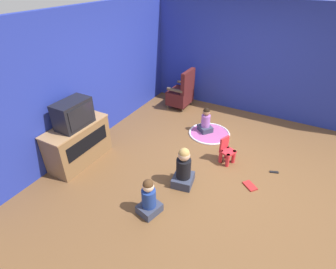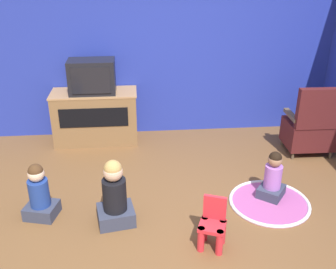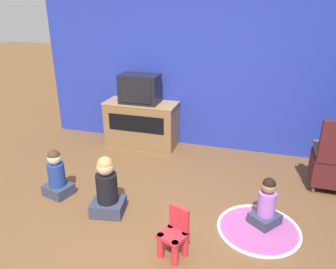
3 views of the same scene
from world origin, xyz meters
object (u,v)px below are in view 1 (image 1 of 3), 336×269
at_px(tv_cabinet, 78,143).
at_px(child_watching_left, 149,199).
at_px(child_watching_right, 206,121).
at_px(black_armchair, 182,93).
at_px(remote_control, 274,172).
at_px(yellow_kid_chair, 227,152).
at_px(book, 250,186).
at_px(television, 73,114).
at_px(child_watching_center, 183,169).

xyz_separation_m(tv_cabinet, child_watching_left, (-0.45, -1.80, -0.12)).
relative_size(tv_cabinet, child_watching_right, 2.09).
relative_size(black_armchair, child_watching_left, 1.60).
bearing_deg(child_watching_left, child_watching_right, 17.32).
xyz_separation_m(black_armchair, child_watching_right, (-0.85, -1.01, -0.13)).
xyz_separation_m(tv_cabinet, black_armchair, (2.94, -0.65, -0.01)).
bearing_deg(child_watching_left, remote_control, -24.81).
distance_m(black_armchair, yellow_kid_chair, 2.44).
bearing_deg(yellow_kid_chair, book, -106.82).
bearing_deg(remote_control, television, 2.31).
xyz_separation_m(yellow_kid_chair, child_watching_center, (-0.92, 0.44, 0.10)).
relative_size(television, child_watching_center, 0.87).
bearing_deg(tv_cabinet, yellow_kid_chair, -62.36).
bearing_deg(black_armchair, book, 48.86).
distance_m(child_watching_center, remote_control, 1.69).
distance_m(tv_cabinet, child_watching_center, 2.00).
distance_m(yellow_kid_chair, child_watching_right, 1.12).
height_order(yellow_kid_chair, child_watching_center, child_watching_center).
xyz_separation_m(television, child_watching_right, (2.09, -1.62, -0.74)).
height_order(tv_cabinet, remote_control, tv_cabinet).
bearing_deg(black_armchair, child_watching_center, 28.11).
bearing_deg(television, tv_cabinet, 90.00).
relative_size(tv_cabinet, book, 4.44).
bearing_deg(book, television, 54.41).
relative_size(tv_cabinet, yellow_kid_chair, 2.39).
relative_size(child_watching_left, child_watching_center, 0.86).
bearing_deg(book, black_armchair, -3.42).
bearing_deg(tv_cabinet, television, -90.00).
bearing_deg(black_armchair, remote_control, 60.34).
bearing_deg(black_armchair, tv_cabinet, -11.25).
bearing_deg(yellow_kid_chair, tv_cabinet, 138.87).
xyz_separation_m(tv_cabinet, child_watching_right, (2.09, -1.66, -0.14)).
bearing_deg(child_watching_center, yellow_kid_chair, -35.44).
relative_size(television, child_watching_left, 1.01).
xyz_separation_m(tv_cabinet, television, (-0.00, -0.04, 0.60)).
xyz_separation_m(child_watching_right, book, (-1.28, -1.32, -0.24)).
relative_size(television, yellow_kid_chair, 1.25).
bearing_deg(black_armchair, yellow_kid_chair, 47.56).
xyz_separation_m(yellow_kid_chair, child_watching_left, (-1.71, 0.61, 0.06)).
distance_m(yellow_kid_chair, child_watching_center, 1.03).
relative_size(child_watching_center, child_watching_right, 1.25).
bearing_deg(yellow_kid_chair, child_watching_right, 63.35).
bearing_deg(yellow_kid_chair, television, 139.23).
relative_size(tv_cabinet, child_watching_left, 1.93).
height_order(child_watching_left, book, child_watching_left).
bearing_deg(tv_cabinet, book, -74.72).
bearing_deg(tv_cabinet, child_watching_left, -103.98).
relative_size(black_armchair, remote_control, 6.39).
bearing_deg(book, yellow_kid_chair, 0.91).
bearing_deg(remote_control, book, 41.77).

